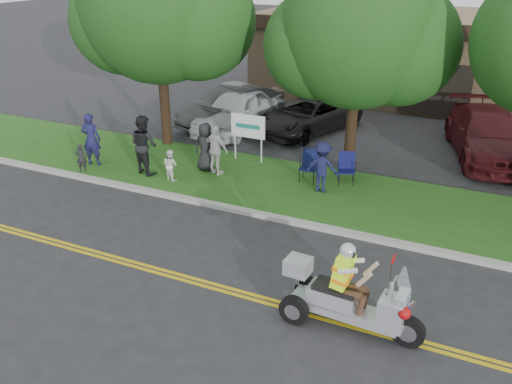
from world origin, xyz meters
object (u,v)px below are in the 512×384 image
at_px(parked_car_right, 488,135).
at_px(lawn_chair_a, 310,163).
at_px(spectator_adult_left, 91,139).
at_px(trike_scooter, 346,298).
at_px(spectator_adult_mid, 144,145).
at_px(parked_car_mid, 308,115).
at_px(lawn_chair_b, 347,166).
at_px(spectator_adult_right, 216,150).
at_px(parked_car_left, 232,106).
at_px(parked_car_far_left, 236,111).

bearing_deg(parked_car_right, lawn_chair_a, -150.58).
bearing_deg(spectator_adult_left, trike_scooter, 139.87).
height_order(spectator_adult_mid, parked_car_mid, spectator_adult_mid).
bearing_deg(parked_car_mid, spectator_adult_left, -107.13).
bearing_deg(lawn_chair_b, spectator_adult_right, 176.13).
bearing_deg(spectator_adult_left, parked_car_mid, -143.37).
distance_m(lawn_chair_a, parked_car_left, 6.80).
xyz_separation_m(lawn_chair_a, parked_car_left, (-5.10, 4.50, 0.14)).
bearing_deg(spectator_adult_left, lawn_chair_a, 178.68).
distance_m(trike_scooter, parked_car_right, 11.57).
bearing_deg(spectator_adult_left, parked_car_far_left, -129.32).
distance_m(spectator_adult_right, parked_car_right, 9.71).
bearing_deg(parked_car_left, parked_car_right, 21.04).
height_order(trike_scooter, lawn_chair_a, trike_scooter).
distance_m(spectator_adult_mid, parked_car_left, 6.18).
xyz_separation_m(spectator_adult_mid, parked_car_mid, (3.21, 6.65, -0.39)).
distance_m(lawn_chair_b, parked_car_mid, 5.52).
xyz_separation_m(lawn_chair_b, parked_car_mid, (-2.97, 4.66, 0.03)).
bearing_deg(parked_car_far_left, spectator_adult_right, -68.48).
distance_m(lawn_chair_a, lawn_chair_b, 1.15).
bearing_deg(spectator_adult_left, spectator_adult_right, 177.61).
bearing_deg(parked_car_right, parked_car_far_left, 170.22).
xyz_separation_m(spectator_adult_mid, spectator_adult_right, (2.17, 0.86, -0.14)).
bearing_deg(spectator_adult_right, spectator_adult_left, 22.77).
bearing_deg(parked_car_left, parked_car_mid, 26.82).
bearing_deg(spectator_adult_mid, parked_car_right, -130.61).
bearing_deg(spectator_adult_right, parked_car_right, -133.94).
relative_size(lawn_chair_b, parked_car_left, 0.20).
xyz_separation_m(lawn_chair_a, spectator_adult_mid, (-5.07, -1.68, 0.41)).
bearing_deg(trike_scooter, parked_car_mid, 116.67).
bearing_deg(lawn_chair_a, spectator_adult_mid, -166.15).
xyz_separation_m(spectator_adult_right, parked_car_right, (7.81, 5.78, -0.11)).
height_order(parked_car_mid, parked_car_right, parked_car_right).
bearing_deg(trike_scooter, spectator_adult_mid, 152.81).
relative_size(lawn_chair_a, spectator_adult_right, 0.60).
bearing_deg(lawn_chair_b, parked_car_right, 30.96).
height_order(spectator_adult_right, parked_car_mid, spectator_adult_right).
bearing_deg(spectator_adult_mid, parked_car_mid, -99.97).
relative_size(lawn_chair_b, parked_car_mid, 0.20).
relative_size(parked_car_mid, parked_car_right, 0.86).
relative_size(spectator_adult_right, parked_car_mid, 0.34).
bearing_deg(trike_scooter, parked_car_right, 84.27).
relative_size(parked_car_far_left, parked_car_mid, 0.99).
bearing_deg(parked_car_right, spectator_adult_left, -166.52).
height_order(trike_scooter, parked_car_far_left, trike_scooter).
relative_size(parked_car_far_left, parked_car_right, 0.85).
relative_size(parked_car_far_left, parked_car_left, 0.99).
distance_m(lawn_chair_a, parked_car_mid, 5.31).
bearing_deg(lawn_chair_a, parked_car_far_left, 134.95).
height_order(trike_scooter, parked_car_right, trike_scooter).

